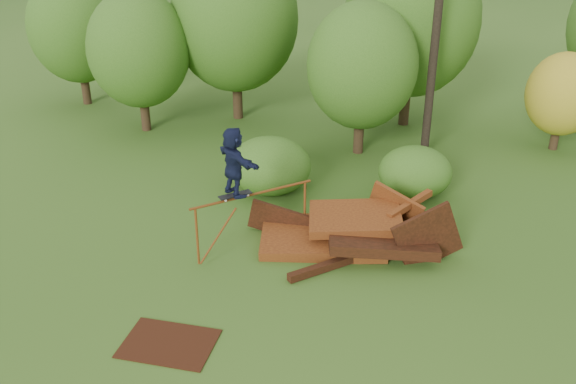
# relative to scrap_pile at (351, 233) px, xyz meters

# --- Properties ---
(ground) EXTENTS (240.00, 240.00, 0.00)m
(ground) POSITION_rel_scrap_pile_xyz_m (-0.80, -2.31, -0.39)
(ground) COLOR #2D5116
(ground) RESTS_ON ground
(scrap_pile) EXTENTS (5.63, 3.55, 1.93)m
(scrap_pile) POSITION_rel_scrap_pile_xyz_m (0.00, 0.00, 0.00)
(scrap_pile) COLOR #4C1F0D
(scrap_pile) RESTS_ON ground
(grind_rail) EXTENTS (2.69, 2.07, 1.58)m
(grind_rail) POSITION_rel_scrap_pile_xyz_m (-2.47, -0.46, 0.81)
(grind_rail) COLOR brown
(grind_rail) RESTS_ON ground
(skateboard) EXTENTS (0.80, 0.68, 0.09)m
(skateboard) POSITION_rel_scrap_pile_xyz_m (-2.84, -0.74, 1.26)
(skateboard) COLOR black
(skateboard) RESTS_ON grind_rail
(skater) EXTENTS (1.46, 1.52, 1.72)m
(skater) POSITION_rel_scrap_pile_xyz_m (-2.84, -0.74, 2.14)
(skater) COLOR #151A38
(skater) RESTS_ON skateboard
(flat_plate) EXTENTS (1.97, 1.50, 0.03)m
(flat_plate) POSITION_rel_scrap_pile_xyz_m (-3.49, -4.45, -0.37)
(flat_plate) COLOR #34170B
(flat_plate) RESTS_ON ground
(tree_0) EXTENTS (3.69, 3.69, 5.21)m
(tree_0) POSITION_rel_scrap_pile_xyz_m (-8.14, 7.60, 2.69)
(tree_0) COLOR black
(tree_0) RESTS_ON ground
(tree_1) EXTENTS (4.80, 4.80, 6.68)m
(tree_1) POSITION_rel_scrap_pile_xyz_m (-4.97, 9.46, 3.53)
(tree_1) COLOR black
(tree_1) RESTS_ON ground
(tree_2) EXTENTS (3.68, 3.68, 5.18)m
(tree_2) POSITION_rel_scrap_pile_xyz_m (-0.08, 6.45, 2.68)
(tree_2) COLOR black
(tree_2) RESTS_ON ground
(tree_3) EXTENTS (4.95, 4.95, 6.87)m
(tree_3) POSITION_rel_scrap_pile_xyz_m (1.56, 9.61, 3.63)
(tree_3) COLOR black
(tree_3) RESTS_ON ground
(tree_4) EXTENTS (2.49, 2.49, 3.44)m
(tree_4) POSITION_rel_scrap_pile_xyz_m (6.75, 7.72, 1.61)
(tree_4) COLOR black
(tree_4) RESTS_ON ground
(tree_6) EXTENTS (3.91, 3.91, 5.46)m
(tree_6) POSITION_rel_scrap_pile_xyz_m (-11.72, 10.37, 2.82)
(tree_6) COLOR black
(tree_6) RESTS_ON ground
(shrub_left) EXTENTS (2.48, 2.29, 1.72)m
(shrub_left) POSITION_rel_scrap_pile_xyz_m (-2.60, 2.92, 0.47)
(shrub_left) COLOR #295216
(shrub_left) RESTS_ON ground
(shrub_right) EXTENTS (2.17, 1.99, 1.53)m
(shrub_right) POSITION_rel_scrap_pile_xyz_m (1.71, 3.26, 0.38)
(shrub_right) COLOR #295216
(shrub_right) RESTS_ON ground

